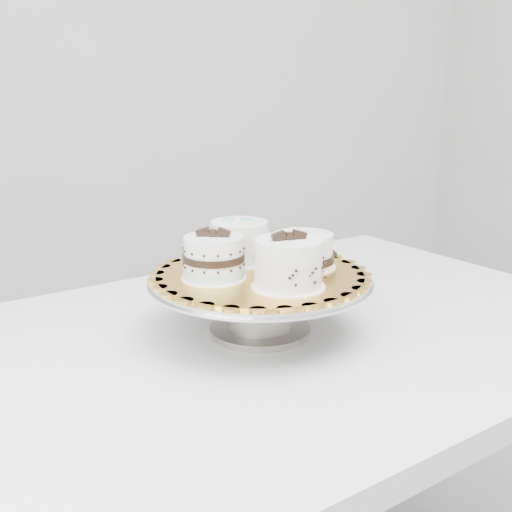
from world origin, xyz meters
name	(u,v)px	position (x,y,z in m)	size (l,w,h in m)	color
wall_back	(74,21)	(0.00, 1.75, 1.40)	(3.50, 0.02, 2.80)	#B6B4B1
table	(276,363)	(0.06, 0.17, 0.68)	(1.46, 1.11, 0.75)	silver
cake_stand	(260,294)	(0.03, 0.17, 0.82)	(0.40, 0.40, 0.11)	gray
cake_board	(260,275)	(0.03, 0.17, 0.86)	(0.36, 0.36, 0.01)	orange
cake_swirl	(288,265)	(0.04, 0.08, 0.90)	(0.12, 0.12, 0.10)	white
cake_banded	(214,259)	(-0.06, 0.17, 0.90)	(0.14, 0.14, 0.09)	white
cake_dots	(239,242)	(0.02, 0.25, 0.90)	(0.13, 0.13, 0.08)	white
cake_ribbon	(304,251)	(0.12, 0.17, 0.89)	(0.12, 0.12, 0.06)	white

